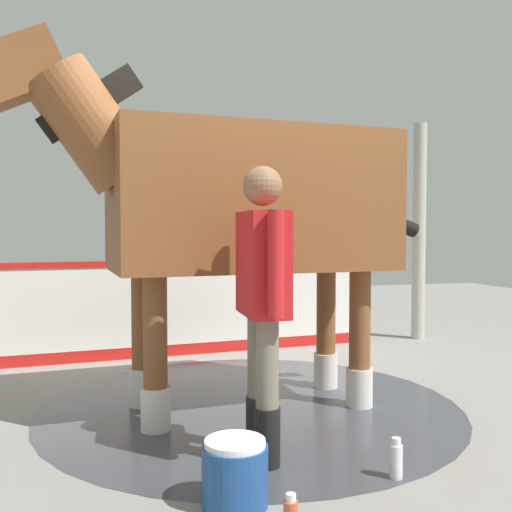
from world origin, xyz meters
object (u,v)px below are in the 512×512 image
handler (263,291)px  bottle_shampoo (396,460)px  horse (237,203)px  wash_bucket (235,473)px

handler → bottle_shampoo: handler is taller
horse → wash_bucket: (1.48, -0.38, -1.37)m
wash_bucket → bottle_shampoo: 0.91m
bottle_shampoo → wash_bucket: bearing=-86.3°
wash_bucket → handler: bearing=150.3°
horse → handler: (0.97, -0.09, -0.55)m
bottle_shampoo → handler: bearing=-126.4°
handler → horse: bearing=87.7°
horse → handler: size_ratio=2.00×
handler → bottle_shampoo: size_ratio=7.70×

